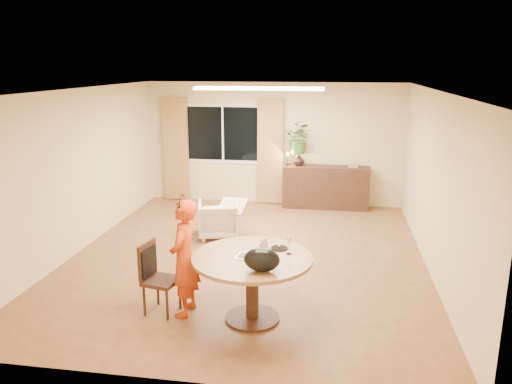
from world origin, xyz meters
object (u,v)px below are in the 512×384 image
dining_chair (161,279)px  armchair (218,219)px  sideboard (326,187)px  dining_table (252,270)px  child (184,258)px

dining_chair → armchair: size_ratio=1.27×
sideboard → dining_table: bearing=-98.5°
dining_chair → child: size_ratio=0.61×
child → dining_table: bearing=89.6°
dining_chair → child: bearing=16.8°
dining_chair → armchair: dining_chair is taller
dining_table → child: (-0.83, 0.03, 0.09)m
armchair → child: bearing=80.9°
child → sideboard: bearing=164.1°
dining_table → dining_chair: dining_chair is taller
sideboard → dining_chair: bearing=-110.6°
dining_chair → armchair: bearing=100.1°
armchair → sideboard: (1.83, 2.13, 0.13)m
dining_table → armchair: (-1.08, 2.83, -0.31)m
child → armchair: size_ratio=2.07×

